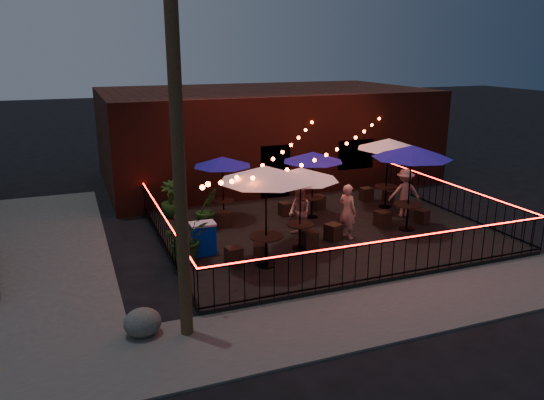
{
  "coord_description": "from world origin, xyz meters",
  "views": [
    {
      "loc": [
        -7.33,
        -12.41,
        5.76
      ],
      "look_at": [
        -1.46,
        2.62,
        1.11
      ],
      "focal_mm": 35.0,
      "sensor_mm": 36.0,
      "label": 1
    }
  ],
  "objects_px": {
    "cafe_table_3": "(313,158)",
    "cafe_table_4": "(412,153)",
    "cafe_table_5": "(389,145)",
    "cafe_table_2": "(301,175)",
    "boulder": "(142,322)",
    "utility_pole": "(178,145)",
    "cafe_table_1": "(222,162)",
    "cooler": "(203,238)",
    "cafe_table_0": "(266,175)"
  },
  "relations": [
    {
      "from": "cafe_table_1",
      "to": "cooler",
      "type": "bearing_deg",
      "value": -116.68
    },
    {
      "from": "utility_pole",
      "to": "boulder",
      "type": "distance_m",
      "value": 3.78
    },
    {
      "from": "cafe_table_1",
      "to": "cafe_table_2",
      "type": "relative_size",
      "value": 0.9
    },
    {
      "from": "cafe_table_4",
      "to": "cooler",
      "type": "distance_m",
      "value": 6.9
    },
    {
      "from": "cafe_table_0",
      "to": "cafe_table_2",
      "type": "bearing_deg",
      "value": 31.46
    },
    {
      "from": "boulder",
      "to": "cooler",
      "type": "bearing_deg",
      "value": 58.83
    },
    {
      "from": "cafe_table_0",
      "to": "boulder",
      "type": "distance_m",
      "value": 4.8
    },
    {
      "from": "cafe_table_4",
      "to": "boulder",
      "type": "xyz_separation_m",
      "value": [
        -8.79,
        -3.34,
        -2.31
      ]
    },
    {
      "from": "cooler",
      "to": "cafe_table_4",
      "type": "bearing_deg",
      "value": -2.0
    },
    {
      "from": "cafe_table_2",
      "to": "boulder",
      "type": "relative_size",
      "value": 2.87
    },
    {
      "from": "cafe_table_2",
      "to": "cafe_table_5",
      "type": "bearing_deg",
      "value": 29.95
    },
    {
      "from": "cafe_table_3",
      "to": "cafe_table_4",
      "type": "xyz_separation_m",
      "value": [
        2.29,
        -2.25,
        0.41
      ]
    },
    {
      "from": "cafe_table_1",
      "to": "cafe_table_3",
      "type": "relative_size",
      "value": 0.95
    },
    {
      "from": "cafe_table_0",
      "to": "boulder",
      "type": "height_order",
      "value": "cafe_table_0"
    },
    {
      "from": "cafe_table_0",
      "to": "utility_pole",
      "type": "bearing_deg",
      "value": -137.41
    },
    {
      "from": "utility_pole",
      "to": "cafe_table_3",
      "type": "distance_m",
      "value": 8.31
    },
    {
      "from": "cafe_table_2",
      "to": "cafe_table_4",
      "type": "distance_m",
      "value": 3.9
    },
    {
      "from": "cafe_table_1",
      "to": "cafe_table_3",
      "type": "bearing_deg",
      "value": -17.24
    },
    {
      "from": "utility_pole",
      "to": "cafe_table_4",
      "type": "relative_size",
      "value": 2.84
    },
    {
      "from": "cafe_table_3",
      "to": "utility_pole",
      "type": "bearing_deg",
      "value": -134.01
    },
    {
      "from": "cafe_table_0",
      "to": "cafe_table_4",
      "type": "relative_size",
      "value": 0.97
    },
    {
      "from": "cafe_table_5",
      "to": "cooler",
      "type": "relative_size",
      "value": 2.88
    },
    {
      "from": "cafe_table_3",
      "to": "cafe_table_0",
      "type": "bearing_deg",
      "value": -131.22
    },
    {
      "from": "cafe_table_4",
      "to": "cooler",
      "type": "height_order",
      "value": "cafe_table_4"
    },
    {
      "from": "cafe_table_1",
      "to": "cafe_table_0",
      "type": "bearing_deg",
      "value": -90.93
    },
    {
      "from": "cafe_table_2",
      "to": "cafe_table_4",
      "type": "relative_size",
      "value": 0.85
    },
    {
      "from": "cafe_table_2",
      "to": "cooler",
      "type": "bearing_deg",
      "value": 167.7
    },
    {
      "from": "utility_pole",
      "to": "cafe_table_4",
      "type": "height_order",
      "value": "utility_pole"
    },
    {
      "from": "cafe_table_2",
      "to": "cafe_table_3",
      "type": "height_order",
      "value": "cafe_table_2"
    },
    {
      "from": "boulder",
      "to": "cafe_table_4",
      "type": "bearing_deg",
      "value": 20.82
    },
    {
      "from": "cafe_table_0",
      "to": "cafe_table_3",
      "type": "distance_m",
      "value": 4.48
    },
    {
      "from": "cafe_table_1",
      "to": "cafe_table_2",
      "type": "bearing_deg",
      "value": -69.51
    },
    {
      "from": "utility_pole",
      "to": "cafe_table_0",
      "type": "height_order",
      "value": "utility_pole"
    },
    {
      "from": "cafe_table_3",
      "to": "cafe_table_1",
      "type": "bearing_deg",
      "value": 162.76
    },
    {
      "from": "utility_pole",
      "to": "cafe_table_4",
      "type": "distance_m",
      "value": 8.81
    },
    {
      "from": "cafe_table_2",
      "to": "cooler",
      "type": "height_order",
      "value": "cafe_table_2"
    },
    {
      "from": "cafe_table_1",
      "to": "cafe_table_4",
      "type": "height_order",
      "value": "cafe_table_4"
    },
    {
      "from": "cooler",
      "to": "cafe_table_0",
      "type": "bearing_deg",
      "value": -45.57
    },
    {
      "from": "cafe_table_5",
      "to": "cooler",
      "type": "bearing_deg",
      "value": -164.19
    },
    {
      "from": "cafe_table_2",
      "to": "cafe_table_3",
      "type": "bearing_deg",
      "value": 57.82
    },
    {
      "from": "cafe_table_5",
      "to": "cafe_table_4",
      "type": "bearing_deg",
      "value": -107.25
    },
    {
      "from": "cooler",
      "to": "boulder",
      "type": "bearing_deg",
      "value": -120.5
    },
    {
      "from": "utility_pole",
      "to": "cafe_table_3",
      "type": "relative_size",
      "value": 3.51
    },
    {
      "from": "cafe_table_2",
      "to": "cafe_table_5",
      "type": "xyz_separation_m",
      "value": [
        4.62,
        2.66,
        0.12
      ]
    },
    {
      "from": "cafe_table_5",
      "to": "cafe_table_0",
      "type": "bearing_deg",
      "value": -149.7
    },
    {
      "from": "cafe_table_3",
      "to": "cafe_table_4",
      "type": "height_order",
      "value": "cafe_table_4"
    },
    {
      "from": "boulder",
      "to": "cafe_table_3",
      "type": "bearing_deg",
      "value": 40.69
    },
    {
      "from": "utility_pole",
      "to": "cafe_table_1",
      "type": "relative_size",
      "value": 3.7
    },
    {
      "from": "cafe_table_1",
      "to": "cafe_table_2",
      "type": "xyz_separation_m",
      "value": [
        1.28,
        -3.42,
        0.21
      ]
    },
    {
      "from": "cafe_table_2",
      "to": "boulder",
      "type": "xyz_separation_m",
      "value": [
        -4.91,
        -3.06,
        -2.01
      ]
    }
  ]
}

